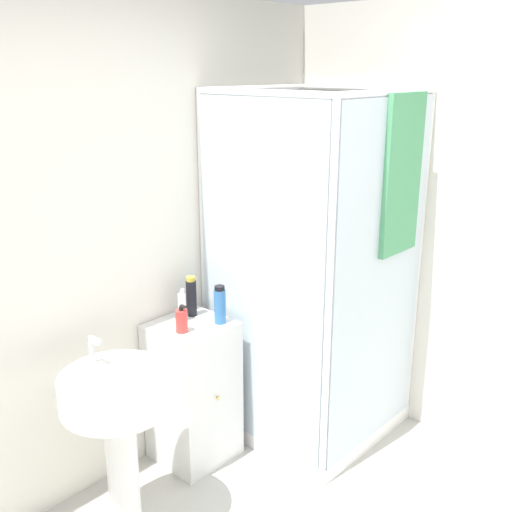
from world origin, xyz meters
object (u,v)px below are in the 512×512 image
Objects in this scene: shampoo_bottle_blue at (220,305)px; lotion_bottle_white at (182,307)px; soap_dispenser at (182,321)px; sink at (118,414)px; shampoo_bottle_tall_black at (191,297)px.

lotion_bottle_white is (-0.12, 0.17, -0.02)m from shampoo_bottle_blue.
soap_dispenser is 0.15m from lotion_bottle_white.
sink is 4.61× the size of shampoo_bottle_blue.
sink is at bearing -171.04° from shampoo_bottle_blue.
shampoo_bottle_tall_black is at bearing 23.25° from sink.
lotion_bottle_white is at bearing 48.02° from soap_dispenser.
shampoo_bottle_tall_black reaches higher than sink.
shampoo_bottle_tall_black is at bearing 100.08° from shampoo_bottle_blue.
sink is 6.41× the size of soap_dispenser.
shampoo_bottle_tall_black is 1.07× the size of shampoo_bottle_blue.
sink is 0.61m from soap_dispenser.
soap_dispenser is (0.54, 0.18, 0.22)m from sink.
shampoo_bottle_blue is at bearing -55.48° from lotion_bottle_white.
lotion_bottle_white is at bearing -167.52° from shampoo_bottle_tall_black.
shampoo_bottle_blue is (0.03, -0.19, -0.01)m from shampoo_bottle_tall_black.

